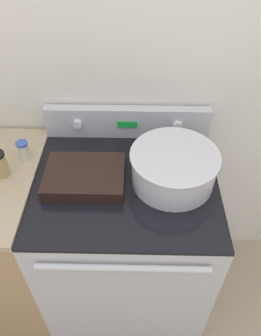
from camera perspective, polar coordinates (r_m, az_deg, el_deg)
The scene contains 7 objects.
kitchen_wall at distance 1.48m, azimuth -0.51°, elevation 17.01°, with size 8.00×0.05×2.50m.
stove_range at distance 1.74m, azimuth -0.69°, elevation -12.99°, with size 0.77×0.70×0.93m.
control_panel at distance 1.56m, azimuth -0.51°, elevation 8.02°, with size 0.77×0.07×0.15m.
mixing_bowl at distance 1.32m, azimuth 7.55°, elevation 0.31°, with size 0.36×0.36×0.15m.
casserole_dish at distance 1.36m, azimuth -7.97°, elevation -1.35°, with size 0.33×0.24×0.06m.
ladle at distance 1.44m, azimuth 14.18°, elevation 0.61°, with size 0.07×0.31×0.07m.
spice_jar_blue_cap at distance 1.51m, azimuth -18.16°, elevation 3.02°, with size 0.05×0.05×0.08m.
Camera 1 is at (0.04, -0.61, 1.92)m, focal length 35.00 mm.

